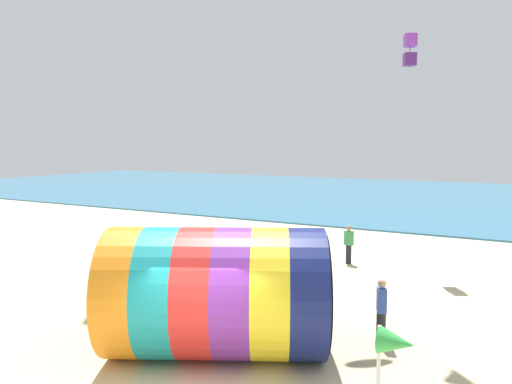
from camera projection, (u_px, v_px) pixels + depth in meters
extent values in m
cube|color=teal|center=(455.00, 199.00, 45.79)|extent=(120.00, 40.00, 0.10)
cylinder|color=orange|center=(128.00, 291.00, 12.13)|extent=(2.18, 3.20, 3.14)
cylinder|color=teal|center=(163.00, 292.00, 12.10)|extent=(2.18, 3.20, 3.14)
cylinder|color=red|center=(199.00, 292.00, 12.07)|extent=(2.18, 3.20, 3.14)
cylinder|color=purple|center=(234.00, 293.00, 12.04)|extent=(2.18, 3.20, 3.14)
cylinder|color=yellow|center=(270.00, 293.00, 12.01)|extent=(2.18, 3.20, 3.14)
cylinder|color=navy|center=(306.00, 293.00, 11.98)|extent=(2.18, 3.20, 3.14)
cylinder|color=black|center=(325.00, 293.00, 11.97)|extent=(1.35, 2.61, 2.89)
cylinder|color=black|center=(381.00, 328.00, 12.87)|extent=(0.24, 0.24, 0.83)
cube|color=#2D4CA5|center=(382.00, 300.00, 12.80)|extent=(0.34, 0.42, 0.63)
sphere|color=tan|center=(382.00, 283.00, 12.75)|extent=(0.23, 0.23, 0.23)
cube|color=purple|center=(410.00, 40.00, 20.72)|extent=(0.64, 0.64, 0.52)
cube|color=#4C1E6B|center=(410.00, 59.00, 20.80)|extent=(0.64, 0.64, 0.52)
cylinder|color=black|center=(410.00, 50.00, 20.76)|extent=(0.02, 0.02, 1.39)
cylinder|color=black|center=(349.00, 254.00, 21.38)|extent=(0.24, 0.24, 0.81)
cube|color=#338C4C|center=(349.00, 238.00, 21.31)|extent=(0.39, 0.27, 0.61)
sphere|color=#9E7051|center=(349.00, 228.00, 21.27)|extent=(0.22, 0.22, 0.22)
cone|color=green|center=(397.00, 342.00, 6.28)|extent=(0.45, 0.36, 0.36)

